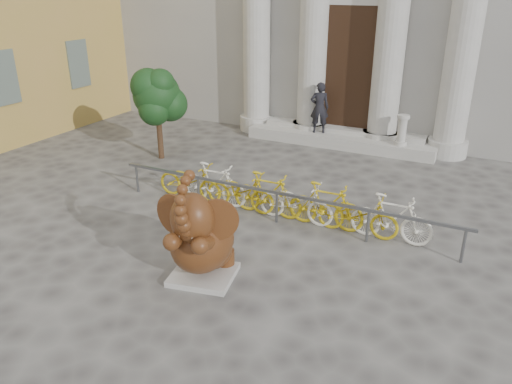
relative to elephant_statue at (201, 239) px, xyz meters
The scene contains 7 objects.
ground 1.13m from the elephant_statue, 105.85° to the right, with size 80.00×80.00×0.00m, color #474442.
entrance_steps 8.64m from the elephant_statue, 91.47° to the left, with size 6.00×1.20×0.36m, color #A8A59E.
elephant_statue is the anchor object (origin of this frame).
bike_rack 2.90m from the elephant_statue, 85.33° to the left, with size 8.00×0.53×1.00m.
tree 6.84m from the elephant_statue, 132.46° to the left, with size 1.53×1.40×2.66m.
pedestrian 8.53m from the elephant_statue, 96.21° to the left, with size 0.59×0.39×1.61m, color black.
balustrade_post 8.50m from the elephant_statue, 78.30° to the left, with size 0.37×0.37×0.90m.
Camera 1 is at (4.44, -5.57, 4.90)m, focal length 35.00 mm.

